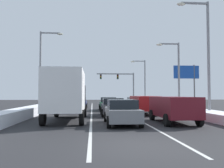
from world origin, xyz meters
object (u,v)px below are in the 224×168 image
object	(u,v)px
sedan_gray_center_lane_nearest	(122,112)
street_lamp_right_mid	(175,70)
box_truck_left_lane_nearest	(67,93)
roadside_sign_right	(186,77)
sedan_silver_left_lane_second	(75,105)
sedan_navy_left_lane_third	(79,103)
suv_red_right_lane_second	(144,103)
suv_maroon_right_lane_nearest	(173,107)
street_lamp_left_mid	(43,64)
sedan_white_right_lane_third	(135,103)
street_lamp_right_near	(204,49)
sedan_charcoal_center_lane_second	(112,107)
traffic_light_gantry	(122,81)
sedan_green_center_lane_third	(108,104)
street_lamp_right_far	(143,78)

from	to	relation	value
sedan_gray_center_lane_nearest	street_lamp_right_mid	world-z (taller)	street_lamp_right_mid
box_truck_left_lane_nearest	roadside_sign_right	world-z (taller)	roadside_sign_right
sedan_silver_left_lane_second	roadside_sign_right	size ratio (longest dim) A/B	0.82
sedan_navy_left_lane_third	street_lamp_right_mid	xyz separation A→B (m)	(10.99, -5.41, 3.86)
suv_red_right_lane_second	box_truck_left_lane_nearest	bearing A→B (deg)	-142.03
suv_maroon_right_lane_nearest	box_truck_left_lane_nearest	size ratio (longest dim) A/B	0.68
sedan_navy_left_lane_third	street_lamp_left_mid	distance (m)	7.00
box_truck_left_lane_nearest	suv_red_right_lane_second	bearing A→B (deg)	37.97
suv_maroon_right_lane_nearest	sedan_silver_left_lane_second	bearing A→B (deg)	124.82
box_truck_left_lane_nearest	sedan_white_right_lane_third	bearing A→B (deg)	60.32
sedan_white_right_lane_third	street_lamp_right_near	xyz separation A→B (m)	(3.72, -10.61, 4.70)
sedan_charcoal_center_lane_second	suv_maroon_right_lane_nearest	bearing A→B (deg)	-58.68
sedan_white_right_lane_third	suv_red_right_lane_second	bearing A→B (deg)	-93.04
sedan_gray_center_lane_nearest	sedan_silver_left_lane_second	xyz separation A→B (m)	(-3.61, 10.59, 0.00)
box_truck_left_lane_nearest	traffic_light_gantry	distance (m)	31.83
sedan_charcoal_center_lane_second	sedan_green_center_lane_third	xyz separation A→B (m)	(0.04, 6.76, 0.00)
box_truck_left_lane_nearest	traffic_light_gantry	size ratio (longest dim) A/B	0.95
sedan_white_right_lane_third	sedan_silver_left_lane_second	distance (m)	7.94
box_truck_left_lane_nearest	sedan_silver_left_lane_second	xyz separation A→B (m)	(-0.08, 8.36, -1.14)
suv_maroon_right_lane_nearest	sedan_charcoal_center_lane_second	bearing A→B (deg)	121.32
sedan_gray_center_lane_nearest	roadside_sign_right	world-z (taller)	roadside_sign_right
box_truck_left_lane_nearest	sedan_green_center_lane_third	bearing A→B (deg)	71.79
sedan_gray_center_lane_nearest	sedan_navy_left_lane_third	world-z (taller)	same
street_lamp_right_mid	traffic_light_gantry	bearing A→B (deg)	98.97
sedan_silver_left_lane_second	street_lamp_right_far	world-z (taller)	street_lamp_right_far
box_truck_left_lane_nearest	street_lamp_right_mid	distance (m)	14.70
street_lamp_right_near	roadside_sign_right	bearing A→B (deg)	75.52
sedan_silver_left_lane_second	sedan_navy_left_lane_third	bearing A→B (deg)	88.93
sedan_green_center_lane_third	suv_red_right_lane_second	bearing A→B (deg)	-61.69
suv_maroon_right_lane_nearest	street_lamp_right_far	size ratio (longest dim) A/B	0.62
sedan_charcoal_center_lane_second	street_lamp_right_mid	world-z (taller)	street_lamp_right_mid
roadside_sign_right	box_truck_left_lane_nearest	bearing A→B (deg)	-138.19
street_lamp_left_mid	sedan_silver_left_lane_second	bearing A→B (deg)	-37.19
sedan_navy_left_lane_third	street_lamp_right_near	xyz separation A→B (m)	(10.59, -13.21, 4.70)
street_lamp_right_far	street_lamp_left_mid	distance (m)	19.98
suv_maroon_right_lane_nearest	sedan_green_center_lane_third	bearing A→B (deg)	105.32
sedan_white_right_lane_third	sedan_navy_left_lane_third	size ratio (longest dim) A/B	1.00
street_lamp_right_mid	street_lamp_right_far	size ratio (longest dim) A/B	0.97
box_truck_left_lane_nearest	sedan_navy_left_lane_third	bearing A→B (deg)	89.84
street_lamp_right_mid	street_lamp_right_far	bearing A→B (deg)	91.41
sedan_gray_center_lane_nearest	street_lamp_right_far	world-z (taller)	street_lamp_right_far
traffic_light_gantry	street_lamp_right_near	distance (m)	29.44
sedan_green_center_lane_third	street_lamp_right_far	distance (m)	16.41
roadside_sign_right	street_lamp_right_near	bearing A→B (deg)	-104.48
box_truck_left_lane_nearest	roadside_sign_right	size ratio (longest dim) A/B	1.31
suv_maroon_right_lane_nearest	traffic_light_gantry	bearing A→B (deg)	88.72
roadside_sign_right	sedan_navy_left_lane_third	bearing A→B (deg)	168.03
sedan_green_center_lane_third	box_truck_left_lane_nearest	world-z (taller)	box_truck_left_lane_nearest
sedan_gray_center_lane_nearest	street_lamp_right_near	world-z (taller)	street_lamp_right_near
suv_red_right_lane_second	sedan_silver_left_lane_second	xyz separation A→B (m)	(-6.62, 3.26, -0.25)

